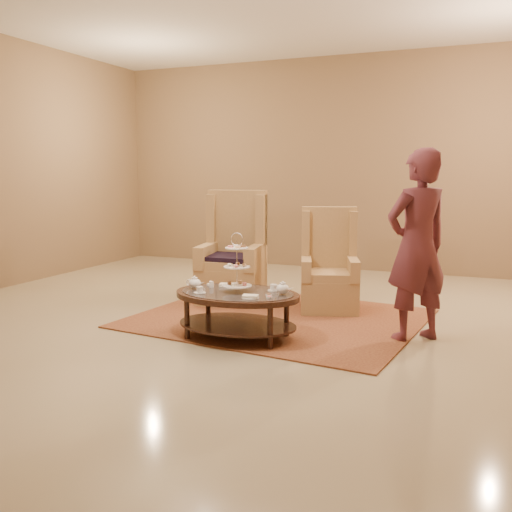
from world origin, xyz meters
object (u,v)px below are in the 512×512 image
at_px(armchair_right, 329,276).
at_px(tea_table, 237,301).
at_px(armchair_left, 233,264).
at_px(person, 417,246).

bearing_deg(armchair_right, tea_table, -126.33).
height_order(armchair_left, armchair_right, armchair_left).
height_order(tea_table, armchair_left, armchair_left).
height_order(armchair_right, person, person).
relative_size(tea_table, armchair_right, 1.04).
height_order(tea_table, person, person).
height_order(tea_table, armchair_right, armchair_right).
relative_size(armchair_left, armchair_right, 1.15).
bearing_deg(armchair_right, armchair_left, 162.50).
bearing_deg(tea_table, person, 21.35).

